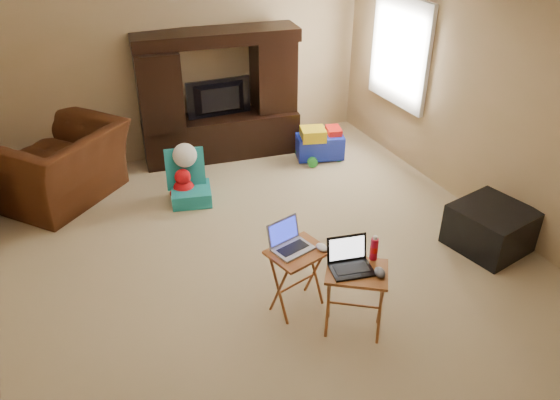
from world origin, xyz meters
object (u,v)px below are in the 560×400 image
laptop_left (293,238)px  recliner (59,165)px  television (221,100)px  push_toy (320,143)px  mouse_right (380,272)px  water_bottle (374,249)px  ottoman (491,228)px  laptop_right (352,258)px  tray_table_left (297,279)px  mouse_left (322,247)px  plush_toy (183,184)px  tray_table_right (354,301)px  child_rocker (190,178)px  entertainment_center (219,96)px

laptop_left → recliner: bearing=105.2°
television → push_toy: size_ratio=1.37×
push_toy → mouse_right: 3.32m
mouse_right → water_bottle: water_bottle is taller
ottoman → laptop_right: laptop_right is taller
ottoman → tray_table_left: tray_table_left is taller
ottoman → mouse_left: bearing=-177.8°
ottoman → tray_table_left: (-2.20, -0.01, 0.08)m
push_toy → mouse_left: (-1.39, -2.58, 0.40)m
ottoman → laptop_left: size_ratio=2.17×
laptop_right → television: bearing=98.2°
push_toy → laptop_right: (-1.32, -2.95, 0.51)m
television → plush_toy: size_ratio=2.16×
tray_table_right → mouse_left: size_ratio=5.08×
child_rocker → laptop_right: (0.57, -2.59, 0.45)m
plush_toy → tray_table_left: bearing=-80.4°
recliner → child_rocker: size_ratio=2.23×
laptop_right → mouse_right: (0.17, -0.14, -0.09)m
push_toy → ottoman: push_toy is taller
recliner → tray_table_right: 3.85m
child_rocker → tray_table_left: size_ratio=0.99×
push_toy → laptop_right: size_ratio=1.90×
child_rocker → ottoman: child_rocker is taller
plush_toy → push_toy: size_ratio=0.63×
push_toy → tray_table_right: (-1.28, -2.97, 0.08)m
plush_toy → mouse_right: 2.96m
mouse_left → water_bottle: water_bottle is taller
tray_table_right → mouse_right: 0.38m
laptop_left → mouse_left: (0.22, -0.10, -0.09)m
push_toy → ottoman: size_ratio=0.90×
television → water_bottle: (0.07, -3.51, -0.08)m
laptop_left → mouse_left: size_ratio=2.58×
child_rocker → plush_toy: (-0.06, 0.08, -0.10)m
ottoman → mouse_right: mouse_right is taller
child_rocker → tray_table_left: (0.31, -2.16, 0.00)m
recliner → laptop_left: recliner is taller
push_toy → mouse_right: bearing=-94.3°
plush_toy → laptop_right: size_ratio=1.20×
mouse_left → water_bottle: (0.31, -0.30, 0.09)m
child_rocker → water_bottle: bearing=-58.1°
entertainment_center → ottoman: (1.77, -3.17, -0.62)m
entertainment_center → tray_table_left: (-0.43, -3.18, -0.54)m
entertainment_center → push_toy: (1.15, -0.67, -0.61)m
entertainment_center → water_bottle: entertainment_center is taller
laptop_left → water_bottle: size_ratio=1.65×
push_toy → laptop_right: laptop_right is taller
entertainment_center → tray_table_left: entertainment_center is taller
recliner → child_rocker: (1.34, -0.70, -0.14)m
laptop_left → television: bearing=66.8°
entertainment_center → child_rocker: bearing=-118.6°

